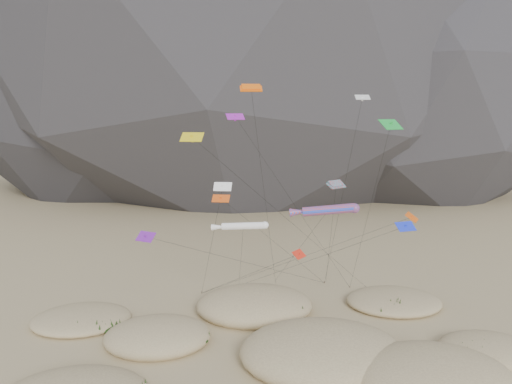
% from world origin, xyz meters
% --- Properties ---
extents(ground, '(500.00, 500.00, 0.00)m').
position_xyz_m(ground, '(0.00, 0.00, 0.00)').
color(ground, '#CCB789').
rests_on(ground, ground).
extents(dunes, '(53.72, 37.11, 4.32)m').
position_xyz_m(dunes, '(-0.92, 3.60, 0.79)').
color(dunes, '#CCB789').
rests_on(dunes, ground).
extents(dune_grass, '(42.30, 27.33, 1.62)m').
position_xyz_m(dune_grass, '(-0.61, 3.61, 0.85)').
color(dune_grass, black).
rests_on(dune_grass, ground).
extents(kite_stakes, '(23.22, 3.80, 0.30)m').
position_xyz_m(kite_stakes, '(2.07, 22.58, 0.15)').
color(kite_stakes, '#3F2D1E').
rests_on(kite_stakes, ground).
extents(rainbow_tube_kite, '(7.74, 17.42, 14.37)m').
position_xyz_m(rainbow_tube_kite, '(4.74, 10.48, 13.50)').
color(rainbow_tube_kite, '#EF4619').
rests_on(rainbow_tube_kite, ground).
extents(white_tube_kite, '(6.56, 13.16, 12.10)m').
position_xyz_m(white_tube_kite, '(-4.66, 12.41, 11.43)').
color(white_tube_kite, white).
rests_on(white_tube_kite, ground).
extents(orange_parafoil, '(5.77, 13.79, 27.34)m').
position_xyz_m(orange_parafoil, '(-3.51, 11.38, 26.48)').
color(orange_parafoil, '#EF5D0C').
rests_on(orange_parafoil, ground).
extents(multi_parafoil, '(3.63, 15.11, 16.77)m').
position_xyz_m(multi_parafoil, '(6.01, 11.22, 16.13)').
color(multi_parafoil, red).
rests_on(multi_parafoil, ground).
extents(delta_kites, '(32.16, 19.45, 26.40)m').
position_xyz_m(delta_kites, '(1.84, 11.26, 16.74)').
color(delta_kites, '#D64E14').
rests_on(delta_kites, ground).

